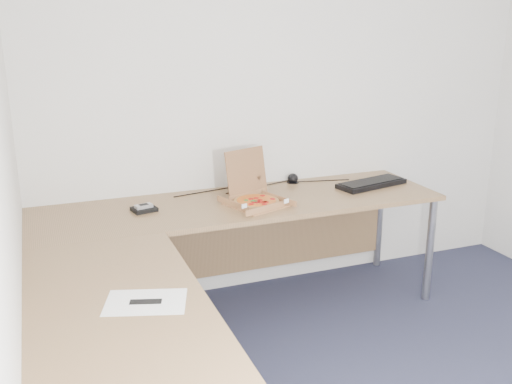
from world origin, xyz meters
name	(u,v)px	position (x,y,z in m)	size (l,w,h in m)	color
room_shell	(477,163)	(0.00, 0.00, 1.25)	(3.50, 3.50, 2.50)	silver
desk	(211,237)	(-0.82, 0.97, 0.70)	(2.50, 2.20, 0.73)	olive
pizza_box	(255,199)	(-0.44, 1.32, 0.77)	(0.30, 0.35, 0.31)	#A26C43
drinking_glass	(256,184)	(-0.36, 1.52, 0.79)	(0.07, 0.07, 0.12)	white
keyboard	(371,184)	(0.43, 1.42, 0.75)	(0.49, 0.17, 0.03)	black
wallet	(144,209)	(-1.09, 1.43, 0.74)	(0.13, 0.11, 0.02)	black
phone	(144,206)	(-1.09, 1.43, 0.76)	(0.10, 0.05, 0.02)	#B2B5BA
paper_sheet	(146,302)	(-1.29, 0.30, 0.73)	(0.31, 0.22, 0.00)	white
dome_speaker	(293,178)	(-0.03, 1.68, 0.76)	(0.08, 0.08, 0.07)	black
cable_bundle	(260,186)	(-0.27, 1.66, 0.73)	(0.60, 0.04, 0.01)	black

